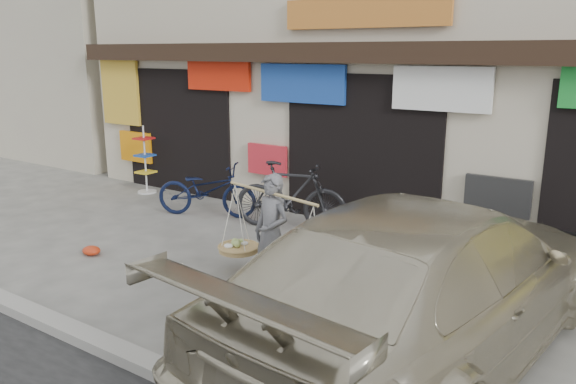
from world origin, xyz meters
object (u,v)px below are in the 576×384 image
Objects in this scene: bike_1 at (290,196)px; street_vendor at (272,238)px; bike_0 at (207,190)px; suv at (429,278)px; display_rack at (146,166)px.

street_vendor is at bearing -169.63° from bike_1.
bike_0 is 1.79m from bike_1.
suv reaches higher than display_rack.
bike_1 is 4.43m from suv.
bike_1 is at bearing -31.03° from suv.
suv is 3.98× the size of display_rack.
bike_1 is at bearing -5.57° from display_rack.
bike_0 is at bearing 158.00° from street_vendor.
display_rack is at bearing 66.50° from bike_1.
bike_0 is 2.44m from display_rack.
bike_0 is at bearing -18.62° from suv.
bike_1 is 4.15m from display_rack.
street_vendor reaches higher than bike_1.
street_vendor is 0.95× the size of bike_1.
suv is (2.27, -0.42, 0.12)m from street_vendor.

